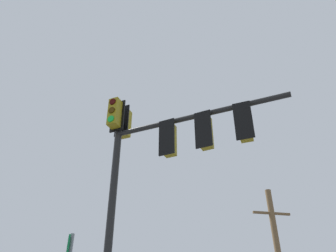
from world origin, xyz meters
name	(u,v)px	position (x,y,z in m)	size (l,w,h in m)	color
signal_mast_assembly	(154,158)	(1.21, -0.18, 5.52)	(5.02, 1.14, 7.61)	black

